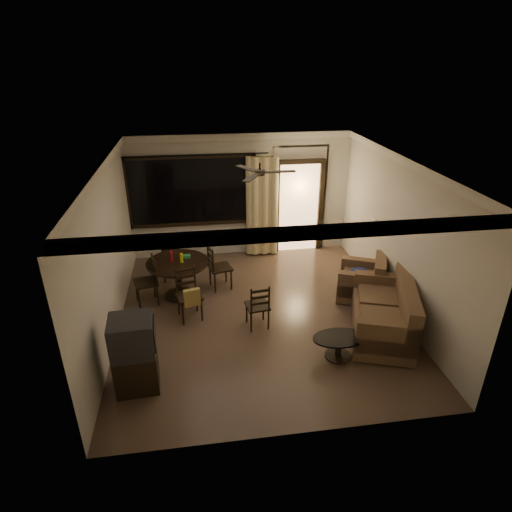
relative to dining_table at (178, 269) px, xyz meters
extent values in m
plane|color=#7F6651|center=(1.45, -0.91, -0.58)|extent=(5.50, 5.50, 0.00)
plane|color=beige|center=(1.45, 1.84, 0.82)|extent=(5.00, 0.00, 5.00)
plane|color=beige|center=(1.45, -3.66, 0.82)|extent=(5.00, 0.00, 5.00)
plane|color=beige|center=(-1.05, -0.91, 0.82)|extent=(0.00, 5.50, 5.50)
plane|color=beige|center=(3.95, -0.91, 0.82)|extent=(0.00, 5.50, 5.50)
plane|color=white|center=(1.45, -0.91, 2.22)|extent=(5.50, 5.50, 0.00)
cube|color=black|center=(0.35, 1.81, 0.99)|extent=(2.70, 0.04, 1.45)
cylinder|color=black|center=(0.45, 1.72, 1.80)|extent=(3.20, 0.03, 0.03)
cube|color=#FFC684|center=(2.80, 1.79, 0.47)|extent=(0.91, 0.03, 2.08)
cube|color=white|center=(3.93, 0.14, 0.72)|extent=(0.02, 0.18, 0.12)
cylinder|color=black|center=(1.45, -0.91, 2.16)|extent=(0.03, 0.03, 0.12)
cylinder|color=black|center=(1.45, -0.91, 2.07)|extent=(0.16, 0.16, 0.08)
cylinder|color=black|center=(0.00, 0.00, 0.14)|extent=(1.18, 1.18, 0.04)
cylinder|color=black|center=(0.00, 0.00, -0.22)|extent=(0.12, 0.12, 0.69)
cylinder|color=black|center=(0.00, 0.00, -0.57)|extent=(0.59, 0.59, 0.03)
cylinder|color=maroon|center=(-0.11, 0.02, 0.27)|extent=(0.06, 0.06, 0.22)
cylinder|color=#CFD116|center=(0.09, -0.03, 0.25)|extent=(0.06, 0.06, 0.18)
cube|color=#298944|center=(0.18, 0.17, 0.18)|extent=(0.14, 0.10, 0.05)
cube|color=black|center=(-0.60, -0.20, -0.13)|extent=(0.51, 0.51, 0.04)
cube|color=black|center=(0.82, 0.20, -0.13)|extent=(0.51, 0.51, 0.04)
cube|color=black|center=(0.20, -0.83, -0.13)|extent=(0.51, 0.51, 0.04)
cube|color=#AB9E49|center=(0.25, -1.05, -0.03)|extent=(0.29, 0.14, 0.32)
cube|color=black|center=(-0.19, 0.78, -0.13)|extent=(0.51, 0.51, 0.04)
cube|color=black|center=(-0.55, -2.48, -0.29)|extent=(0.62, 0.57, 0.60)
cube|color=black|center=(-0.55, -2.48, 0.28)|extent=(0.62, 0.57, 0.53)
cube|color=black|center=(-0.26, -2.46, 0.28)|extent=(0.05, 0.43, 0.36)
cube|color=#40291E|center=(3.40, -1.77, -0.34)|extent=(1.45, 1.96, 0.44)
cube|color=#40291E|center=(3.74, -1.89, 0.02)|extent=(0.78, 1.73, 0.71)
cube|color=#40291E|center=(3.15, -2.51, -0.12)|extent=(0.95, 0.49, 0.55)
cube|color=#40291E|center=(3.66, -1.04, -0.12)|extent=(0.95, 0.49, 0.55)
cube|color=#40291E|center=(3.35, -1.76, -0.09)|extent=(1.12, 1.67, 0.13)
cube|color=#40291E|center=(3.50, -0.56, -0.37)|extent=(1.11, 1.11, 0.39)
cube|color=#40291E|center=(3.79, -0.69, -0.04)|extent=(0.52, 0.84, 0.64)
cube|color=#40291E|center=(3.36, -0.86, -0.17)|extent=(0.84, 0.51, 0.49)
cube|color=#40291E|center=(3.63, -0.26, -0.17)|extent=(0.84, 0.51, 0.49)
cube|color=#40291E|center=(3.45, -0.54, -0.14)|extent=(0.80, 0.83, 0.12)
ellipsoid|color=navy|center=(3.45, -0.54, -0.03)|extent=(0.35, 0.30, 0.10)
ellipsoid|color=black|center=(2.50, -2.27, -0.23)|extent=(0.85, 0.51, 0.03)
cylinder|color=black|center=(2.50, -2.27, -0.41)|extent=(0.09, 0.09, 0.34)
cylinder|color=black|center=(2.50, -2.27, -0.57)|extent=(0.41, 0.41, 0.03)
cube|color=black|center=(1.36, -1.25, -0.18)|extent=(0.43, 0.43, 0.04)
camera|label=1|loc=(0.42, -7.45, 3.78)|focal=30.00mm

